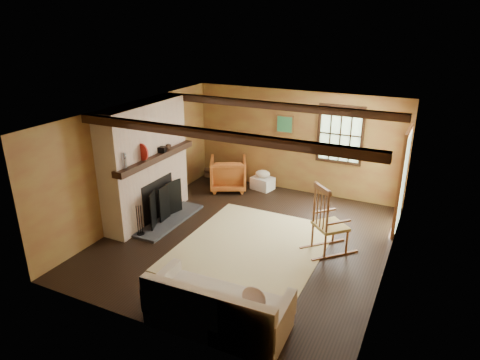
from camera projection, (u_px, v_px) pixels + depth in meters
The scene contains 10 objects.
ground at pixel (247, 239), 8.08m from camera, with size 5.50×5.50×0.00m, color black.
room_envelope at pixel (264, 155), 7.62m from camera, with size 5.02×5.52×2.44m.
fireplace at pixel (147, 167), 8.59m from camera, with size 1.02×2.30×2.40m.
rug at pixel (252, 246), 7.83m from camera, with size 2.50×3.00×0.01m, color #C0B880.
rocking_chair at pixel (328, 224), 7.49m from camera, with size 0.99×1.00×1.28m.
sofa at pixel (217, 311), 5.70m from camera, with size 1.94×0.91×0.77m.
firewood_pile at pixel (218, 174), 11.00m from camera, with size 0.74×0.14×0.27m.
laundry_basket at pixel (263, 183), 10.38m from camera, with size 0.50×0.38×0.30m, color white.
basket_pillow at pixel (263, 174), 10.29m from camera, with size 0.36×0.29×0.18m, color beige.
armchair at pixel (228, 174), 10.31m from camera, with size 0.84×0.86×0.78m, color #BF6026.
Camera 1 is at (3.00, -6.47, 3.95)m, focal length 32.00 mm.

